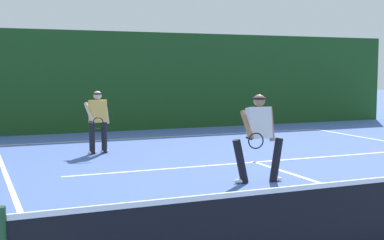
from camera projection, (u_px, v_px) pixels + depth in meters
The scene contains 7 objects.
court_line_baseline_far at pixel (174, 136), 17.11m from camera, with size 10.79×0.10×0.01m, color white.
court_line_service at pixel (255, 162), 12.36m from camera, with size 8.80×0.10×0.01m, color white.
court_line_centre at pixel (341, 190), 9.53m from camera, with size 0.10×6.40×0.01m, color white.
player_near at pixel (259, 134), 10.05m from camera, with size 1.03×0.88×1.67m.
player_far at pixel (98, 119), 13.54m from camera, with size 0.64×0.88×1.59m.
tennis_ball at pixel (254, 201), 8.57m from camera, with size 0.07×0.07×0.07m, color #D1E033.
back_fence_windscreen at pixel (152, 81), 18.99m from camera, with size 20.21×0.12×3.43m, color #1C431A.
Camera 1 is at (-6.08, -4.41, 2.13)m, focal length 50.24 mm.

